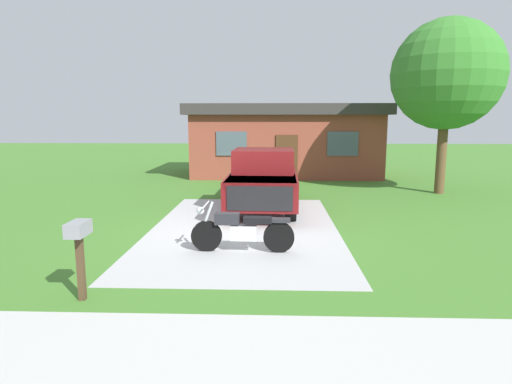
# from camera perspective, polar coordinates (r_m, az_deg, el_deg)

# --- Properties ---
(ground_plane) EXTENTS (80.00, 80.00, 0.00)m
(ground_plane) POSITION_cam_1_polar(r_m,az_deg,el_deg) (11.46, -1.52, -4.75)
(ground_plane) COLOR #43792B
(driveway_pad) EXTENTS (4.78, 8.29, 0.01)m
(driveway_pad) POSITION_cam_1_polar(r_m,az_deg,el_deg) (11.46, -1.52, -4.74)
(driveway_pad) COLOR #B3B3B3
(driveway_pad) RESTS_ON ground
(sidewalk_strip) EXTENTS (36.00, 1.80, 0.01)m
(sidewalk_strip) POSITION_cam_1_polar(r_m,az_deg,el_deg) (5.86, -5.39, -19.25)
(sidewalk_strip) COLOR beige
(sidewalk_strip) RESTS_ON ground
(motorcycle) EXTENTS (2.21, 0.70, 1.09)m
(motorcycle) POSITION_cam_1_polar(r_m,az_deg,el_deg) (9.41, -1.86, -4.95)
(motorcycle) COLOR black
(motorcycle) RESTS_ON ground
(pickup_truck) EXTENTS (2.14, 5.67, 1.90)m
(pickup_truck) POSITION_cam_1_polar(r_m,az_deg,el_deg) (14.04, 1.08, 1.84)
(pickup_truck) COLOR black
(pickup_truck) RESTS_ON ground
(mailbox) EXTENTS (0.26, 0.48, 1.26)m
(mailbox) POSITION_cam_1_polar(r_m,az_deg,el_deg) (7.33, -21.96, -5.73)
(mailbox) COLOR #4C3823
(mailbox) RESTS_ON ground
(shade_tree) EXTENTS (4.03, 4.03, 6.44)m
(shade_tree) POSITION_cam_1_polar(r_m,az_deg,el_deg) (18.10, 23.49, 13.74)
(shade_tree) COLOR brown
(shade_tree) RESTS_ON ground
(neighbor_house) EXTENTS (9.60, 5.60, 3.50)m
(neighbor_house) POSITION_cam_1_polar(r_m,az_deg,el_deg) (22.64, 3.81, 6.84)
(neighbor_house) COLOR brown
(neighbor_house) RESTS_ON ground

